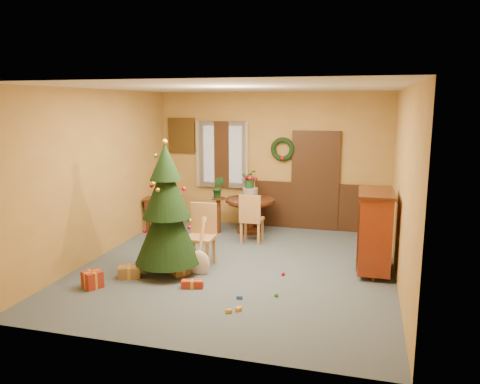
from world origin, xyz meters
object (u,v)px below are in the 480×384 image
(writing_desk, at_px, (163,206))
(chair_near, at_px, (202,232))
(dining_table, at_px, (250,209))
(christmas_tree, at_px, (167,211))
(sideboard, at_px, (375,229))

(writing_desk, bearing_deg, chair_near, -50.15)
(writing_desk, bearing_deg, dining_table, 11.05)
(chair_near, relative_size, christmas_tree, 0.49)
(chair_near, xyz_separation_m, christmas_tree, (-0.38, -0.52, 0.46))
(christmas_tree, bearing_deg, writing_desk, 115.80)
(sideboard, bearing_deg, dining_table, 144.18)
(writing_desk, distance_m, sideboard, 4.50)
(dining_table, distance_m, chair_near, 2.18)
(christmas_tree, bearing_deg, sideboard, 15.93)
(christmas_tree, bearing_deg, chair_near, 53.64)
(christmas_tree, bearing_deg, dining_table, 75.90)
(christmas_tree, relative_size, writing_desk, 2.40)
(dining_table, xyz_separation_m, christmas_tree, (-0.67, -2.68, 0.51))
(writing_desk, bearing_deg, christmas_tree, -64.20)
(writing_desk, bearing_deg, sideboard, -18.53)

